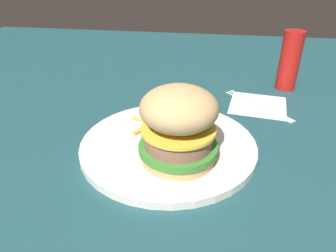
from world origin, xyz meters
name	(u,v)px	position (x,y,z in m)	size (l,w,h in m)	color
ground_plane	(155,147)	(0.00, 0.00, 0.00)	(1.60, 1.60, 0.00)	#1E474C
plate	(168,146)	(0.02, 0.00, 0.01)	(0.28, 0.28, 0.01)	silver
sandwich	(179,125)	(0.04, -0.04, 0.07)	(0.11, 0.11, 0.11)	tan
fries_pile	(159,119)	(-0.01, 0.07, 0.02)	(0.09, 0.10, 0.01)	gold
napkin	(258,105)	(0.18, 0.18, 0.00)	(0.11, 0.11, 0.00)	white
fork	(257,103)	(0.18, 0.19, 0.00)	(0.13, 0.14, 0.00)	silver
ketchup_bottle	(290,61)	(0.25, 0.29, 0.06)	(0.04, 0.04, 0.13)	#B21914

